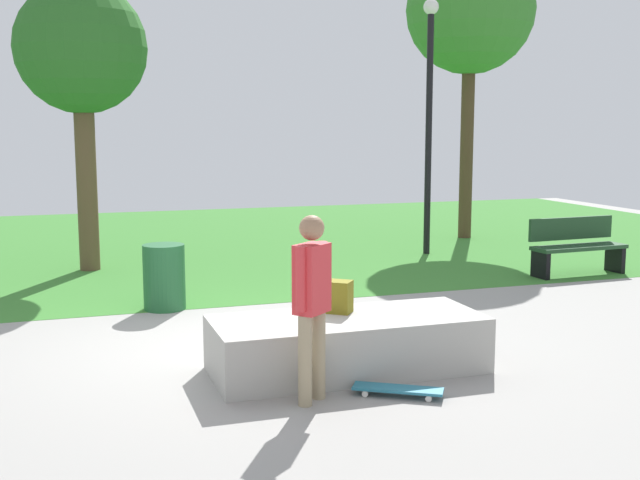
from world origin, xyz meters
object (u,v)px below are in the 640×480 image
object	(u,v)px
park_bench_far_right	(576,245)
skateboard_by_ledge	(398,389)
tree_tall_oak	(81,52)
skater_performing_trick	(312,295)
backpack_on_ledge	(337,297)
concrete_ledge	(348,344)
trash_bin	(164,277)
tree_leaning_ash	(470,11)
lamp_post	(429,103)

from	to	relation	value
park_bench_far_right	skateboard_by_ledge	bearing A→B (deg)	-138.76
skateboard_by_ledge	tree_tall_oak	distance (m)	8.43
skater_performing_trick	park_bench_far_right	size ratio (longest dim) A/B	1.01
skateboard_by_ledge	skater_performing_trick	bearing A→B (deg)	172.13
backpack_on_ledge	concrete_ledge	bearing A→B (deg)	-42.45
concrete_ledge	trash_bin	distance (m)	3.50
skater_performing_trick	park_bench_far_right	bearing A→B (deg)	36.63
backpack_on_ledge	skater_performing_trick	distance (m)	1.12
tree_tall_oak	skater_performing_trick	bearing A→B (deg)	-77.75
park_bench_far_right	tree_tall_oak	size ratio (longest dim) A/B	0.35
skateboard_by_ledge	tree_leaning_ash	size ratio (longest dim) A/B	0.13
backpack_on_ledge	skater_performing_trick	size ratio (longest dim) A/B	0.20
concrete_ledge	skater_performing_trick	distance (m)	1.16
lamp_post	trash_bin	size ratio (longest dim) A/B	5.42
tree_leaning_ash	skater_performing_trick	bearing A→B (deg)	-125.52
tree_leaning_ash	lamp_post	distance (m)	3.09
backpack_on_ledge	tree_leaning_ash	world-z (taller)	tree_leaning_ash
concrete_ledge	tree_tall_oak	world-z (taller)	tree_tall_oak
concrete_ledge	lamp_post	xyz separation A→B (m)	(3.88, 6.25, 2.50)
tree_leaning_ash	trash_bin	size ratio (longest dim) A/B	7.12
backpack_on_ledge	tree_leaning_ash	xyz separation A→B (m)	(5.63, 7.74, 4.00)
skateboard_by_ledge	lamp_post	distance (m)	8.44
skateboard_by_ledge	tree_tall_oak	bearing A→B (deg)	107.68
park_bench_far_right	tree_tall_oak	distance (m)	8.51
tree_leaning_ash	trash_bin	distance (m)	9.43
tree_tall_oak	lamp_post	xyz separation A→B (m)	(6.04, -0.23, -0.76)
skateboard_by_ledge	tree_leaning_ash	world-z (taller)	tree_leaning_ash
park_bench_far_right	tree_leaning_ash	world-z (taller)	tree_leaning_ash
concrete_ledge	tree_tall_oak	bearing A→B (deg)	108.44
trash_bin	concrete_ledge	bearing A→B (deg)	-67.25
tree_leaning_ash	lamp_post	world-z (taller)	tree_leaning_ash
backpack_on_ledge	tree_tall_oak	xyz separation A→B (m)	(-2.13, 6.28, 2.84)
skateboard_by_ledge	lamp_post	xyz separation A→B (m)	(3.71, 7.08, 2.71)
backpack_on_ledge	lamp_post	world-z (taller)	lamp_post
skater_performing_trick	park_bench_far_right	distance (m)	7.29
skater_performing_trick	trash_bin	distance (m)	4.06
park_bench_far_right	trash_bin	xyz separation A→B (m)	(-6.60, -0.39, -0.05)
concrete_ledge	tree_leaning_ash	bearing A→B (deg)	54.85
park_bench_far_right	skater_performing_trick	bearing A→B (deg)	-143.37
skater_performing_trick	tree_tall_oak	xyz separation A→B (m)	(-1.57, 7.21, 2.59)
concrete_ledge	trash_bin	world-z (taller)	trash_bin
tree_leaning_ash	skateboard_by_ledge	bearing A→B (deg)	-121.72
concrete_ledge	skateboard_by_ledge	xyz separation A→B (m)	(0.17, -0.83, -0.21)
skater_performing_trick	trash_bin	bearing A→B (deg)	100.84
backpack_on_ledge	trash_bin	xyz separation A→B (m)	(-1.32, 3.02, -0.28)
concrete_ledge	trash_bin	size ratio (longest dim) A/B	3.10
skateboard_by_ledge	trash_bin	distance (m)	4.35
tree_leaning_ash	concrete_ledge	bearing A→B (deg)	-125.15
lamp_post	park_bench_far_right	bearing A→B (deg)	-62.62
backpack_on_ledge	skateboard_by_ledge	world-z (taller)	backpack_on_ledge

